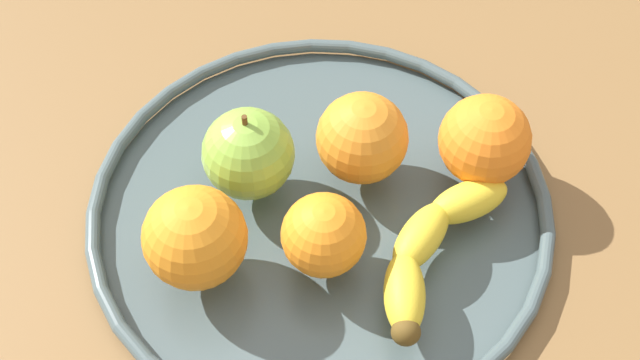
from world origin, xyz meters
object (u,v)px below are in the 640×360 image
at_px(fruit_bowl, 320,208).
at_px(apple, 246,157).
at_px(orange_front_right, 195,238).
at_px(banana, 431,246).
at_px(orange_back_right, 324,235).
at_px(orange_front_left, 362,138).
at_px(orange_back_left, 485,140).

height_order(fruit_bowl, apple, apple).
bearing_deg(orange_front_right, banana, 112.26).
bearing_deg(apple, fruit_bowl, 93.43).
relative_size(orange_front_right, orange_back_right, 1.21).
height_order(apple, orange_front_left, apple).
height_order(banana, orange_front_right, orange_front_right).
relative_size(orange_front_right, orange_back_left, 1.05).
distance_m(fruit_bowl, banana, 0.10).
distance_m(banana, orange_back_left, 0.10).
bearing_deg(orange_front_right, fruit_bowl, 142.71).
height_order(fruit_bowl, orange_front_right, orange_front_right).
relative_size(banana, orange_front_right, 2.22).
distance_m(orange_front_right, orange_back_left, 0.24).
xyz_separation_m(apple, orange_front_right, (0.08, -0.01, 0.00)).
height_order(fruit_bowl, banana, banana).
distance_m(orange_front_left, orange_back_left, 0.10).
bearing_deg(orange_back_left, apple, -64.95).
relative_size(orange_front_left, orange_back_right, 1.16).
height_order(apple, orange_back_right, apple).
distance_m(orange_back_left, orange_back_right, 0.16).
xyz_separation_m(orange_front_left, orange_back_right, (0.09, 0.00, -0.01)).
relative_size(orange_front_left, orange_back_left, 1.00).
bearing_deg(orange_front_right, orange_back_left, 132.58).
xyz_separation_m(banana, apple, (-0.02, -0.16, 0.02)).
bearing_deg(orange_back_left, orange_front_right, -47.42).
distance_m(fruit_bowl, orange_front_left, 0.07).
distance_m(fruit_bowl, orange_back_right, 0.07).
xyz_separation_m(apple, orange_back_left, (-0.08, 0.17, 0.00)).
bearing_deg(apple, orange_front_right, -3.95).
distance_m(orange_front_left, orange_front_right, 0.16).
bearing_deg(fruit_bowl, orange_back_left, 124.47).
bearing_deg(orange_back_left, orange_back_right, -36.18).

